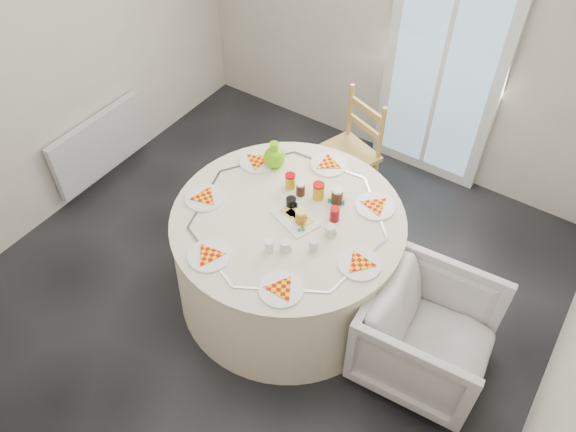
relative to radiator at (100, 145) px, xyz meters
The scene contains 14 objects.
floor 1.99m from the radiator, ahead, with size 4.00×4.00×0.00m, color black.
wall_back 2.80m from the radiator, 42.86° to the left, with size 4.00×0.02×2.60m, color #BCB5A3.
wall_left 0.94m from the radiator, 106.70° to the right, with size 0.02×4.00×2.60m, color #BCB5A3.
glass_door 3.00m from the radiator, 36.79° to the left, with size 1.00×0.08×2.10m, color silver.
radiator is the anchor object (origin of this frame).
table 2.08m from the radiator, ahead, with size 1.64×1.64×0.83m, color #F8EFC5.
wooden_chair 2.15m from the radiator, 27.06° to the left, with size 0.45×0.43×1.00m, color #AA7E3F, non-canonical shape.
armchair 3.20m from the radiator, ahead, with size 0.79×0.74×0.81m, color beige.
place_settings 2.12m from the radiator, ahead, with size 1.48×1.48×0.03m, color white, non-canonical shape.
jar_cluster 2.17m from the radiator, ahead, with size 0.48×0.24×0.14m, color #A77717, non-canonical shape.
butter_tub 2.31m from the radiator, ahead, with size 0.12×0.09×0.05m, color #03928F.
green_pitcher 1.79m from the radiator, ahead, with size 0.16×0.16×0.21m, color #6AC009, non-canonical shape.
cheese_platter 2.16m from the radiator, ahead, with size 0.31×0.20×0.04m, color white, non-canonical shape.
mugs_glasses 2.27m from the radiator, ahead, with size 0.52×0.52×0.10m, color #9E9B9B, non-canonical shape.
Camera 1 is at (1.58, -2.08, 3.53)m, focal length 35.00 mm.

